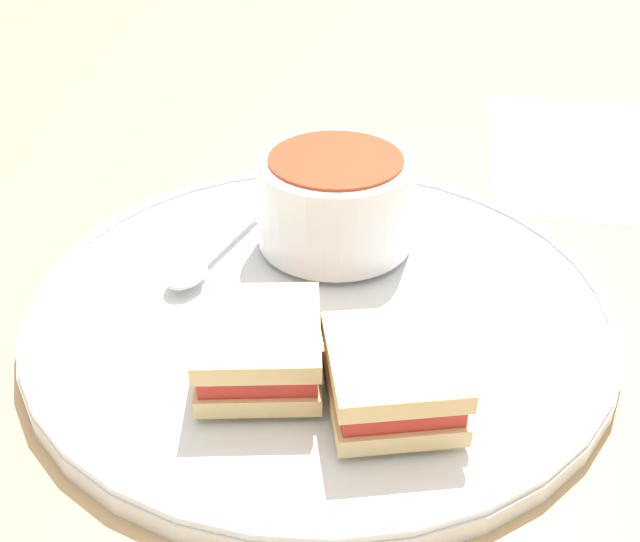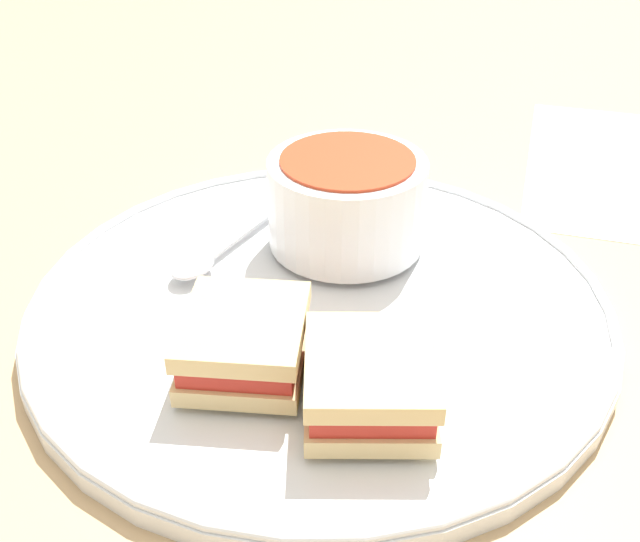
{
  "view_description": "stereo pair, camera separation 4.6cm",
  "coord_description": "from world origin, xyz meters",
  "views": [
    {
      "loc": [
        0.01,
        0.38,
        0.29
      ],
      "look_at": [
        0.0,
        0.0,
        0.03
      ],
      "focal_mm": 42.0,
      "sensor_mm": 36.0,
      "label": 1
    },
    {
      "loc": [
        -0.03,
        0.38,
        0.29
      ],
      "look_at": [
        0.0,
        0.0,
        0.03
      ],
      "focal_mm": 42.0,
      "sensor_mm": 36.0,
      "label": 2
    }
  ],
  "objects": [
    {
      "name": "ground_plane",
      "position": [
        0.0,
        0.0,
        0.0
      ],
      "size": [
        2.4,
        2.4,
        0.0
      ],
      "primitive_type": "plane",
      "color": "tan"
    },
    {
      "name": "plate",
      "position": [
        0.0,
        0.0,
        0.01
      ],
      "size": [
        0.36,
        0.36,
        0.02
      ],
      "color": "white",
      "rests_on": "ground_plane"
    },
    {
      "name": "soup_bowl",
      "position": [
        -0.01,
        -0.06,
        0.05
      ],
      "size": [
        0.11,
        0.11,
        0.06
      ],
      "color": "white",
      "rests_on": "plate"
    },
    {
      "name": "spoon",
      "position": [
        0.08,
        -0.02,
        0.02
      ],
      "size": [
        0.06,
        0.11,
        0.01
      ],
      "rotation": [
        0.0,
        0.0,
        7.39
      ],
      "color": "silver",
      "rests_on": "plate"
    },
    {
      "name": "sandwich_half_near",
      "position": [
        0.03,
        0.07,
        0.03
      ],
      "size": [
        0.07,
        0.07,
        0.03
      ],
      "rotation": [
        0.0,
        0.0,
        1.57
      ],
      "color": "#DBBC7F",
      "rests_on": "plate"
    },
    {
      "name": "sandwich_half_far",
      "position": [
        -0.03,
        0.1,
        0.03
      ],
      "size": [
        0.07,
        0.08,
        0.03
      ],
      "rotation": [
        0.0,
        0.0,
        1.65
      ],
      "color": "#DBBC7F",
      "rests_on": "plate"
    },
    {
      "name": "menu_sheet",
      "position": [
        -0.26,
        -0.23,
        0.0
      ],
      "size": [
        0.24,
        0.29,
        0.0
      ],
      "rotation": [
        0.0,
        0.0,
        -0.19
      ],
      "color": "white",
      "rests_on": "ground_plane"
    }
  ]
}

